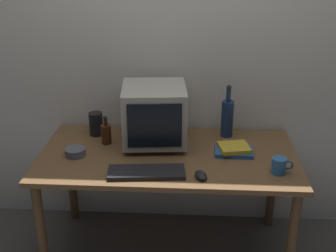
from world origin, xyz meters
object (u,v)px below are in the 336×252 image
metal_canister (96,124)px  cd_spindle (75,152)px  computer_mouse (201,175)px  mug (279,166)px  keyboard (146,172)px  crt_monitor (154,115)px  bottle_short (106,133)px  bottle_tall (227,117)px  book_stack (234,150)px

metal_canister → cd_spindle: bearing=-101.8°
computer_mouse → mug: bearing=-8.4°
keyboard → computer_mouse: (0.30, -0.03, 0.01)m
keyboard → metal_canister: 0.63m
crt_monitor → keyboard: (-0.01, -0.39, -0.18)m
computer_mouse → cd_spindle: bearing=144.0°
crt_monitor → computer_mouse: size_ratio=4.19×
bottle_short → metal_canister: (-0.09, 0.13, 0.01)m
keyboard → cd_spindle: (-0.44, 0.20, 0.01)m
crt_monitor → keyboard: bearing=-91.6°
computer_mouse → bottle_tall: bearing=53.8°
bottle_short → mug: bottle_short is taller
bottle_tall → bottle_short: (-0.76, -0.16, -0.06)m
bottle_tall → bottle_short: bottle_tall is taller
metal_canister → mug: bearing=-22.1°
keyboard → metal_canister: metal_canister is taller
crt_monitor → book_stack: bearing=-12.9°
bottle_short → cd_spindle: bottle_short is taller
bottle_short → crt_monitor: bearing=3.3°
crt_monitor → metal_canister: 0.42m
keyboard → mug: size_ratio=3.50×
keyboard → metal_canister: bearing=121.8°
book_stack → metal_canister: size_ratio=1.52×
crt_monitor → book_stack: 0.53m
crt_monitor → book_stack: size_ratio=1.83×
computer_mouse → cd_spindle: cd_spindle is taller
computer_mouse → metal_canister: metal_canister is taller
crt_monitor → cd_spindle: bearing=-156.8°
crt_monitor → metal_canister: bearing=164.1°
crt_monitor → metal_canister: size_ratio=2.79×
computer_mouse → metal_canister: 0.86m
bottle_tall → bottle_short: 0.77m
crt_monitor → bottle_tall: crt_monitor is taller
keyboard → computer_mouse: computer_mouse is taller
keyboard → cd_spindle: 0.49m
cd_spindle → computer_mouse: bearing=-16.8°
keyboard → book_stack: size_ratio=1.84×
book_stack → metal_canister: 0.90m
crt_monitor → bottle_short: 0.33m
bottle_tall → book_stack: 0.27m
cd_spindle → crt_monitor: bearing=23.2°
bottle_tall → computer_mouse: bearing=-107.1°
keyboard → metal_canister: size_ratio=2.80×
computer_mouse → mug: size_ratio=0.83×
computer_mouse → bottle_short: 0.71m
keyboard → metal_canister: (-0.38, 0.50, 0.06)m
bottle_short → keyboard: bearing=-52.4°
mug → bottle_short: bearing=162.5°
computer_mouse → bottle_tall: bottle_tall is taller
bottle_tall → metal_canister: 0.85m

